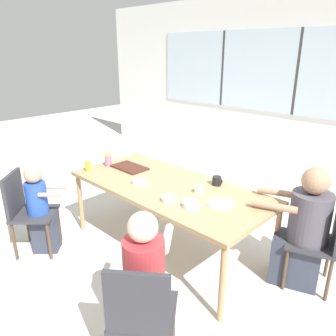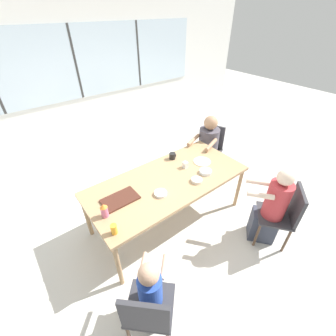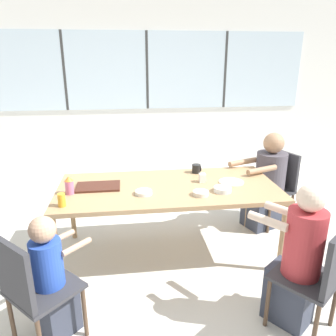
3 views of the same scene
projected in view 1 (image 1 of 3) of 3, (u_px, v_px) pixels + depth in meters
The scene contains 18 objects.
ground_plane at pixel (168, 248), 3.48m from camera, with size 16.00×16.00×0.00m, color beige.
wall_back_with_windows at pixel (296, 90), 4.80m from camera, with size 8.40×0.08×2.80m.
dining_table at pixel (168, 190), 3.25m from camera, with size 2.06×0.94×0.72m.
chair_for_woman_green_shirt at pixel (141, 312), 1.96m from camera, with size 0.56×0.56×0.85m.
chair_for_man_blue_shirt at pixel (324, 236), 2.75m from camera, with size 0.51×0.51×0.85m.
chair_for_toddler at pixel (24, 206), 3.28m from camera, with size 0.57×0.57×0.85m.
person_woman_green_shirt at pixel (146, 293), 2.11m from camera, with size 0.50×0.53×1.10m.
person_man_blue_shirt at pixel (302, 233), 2.82m from camera, with size 0.68×0.52×1.10m.
person_toddler at pixel (41, 212), 3.30m from camera, with size 0.40×0.41×0.93m.
food_tray_dark at pixel (130, 167), 3.68m from camera, with size 0.40×0.25×0.02m.
coffee_mug at pixel (217, 181), 3.21m from camera, with size 0.10×0.09×0.09m.
sippy_cup at pixel (108, 159), 3.73m from camera, with size 0.08×0.08×0.16m.
juice_glass at pixel (88, 166), 3.59m from camera, with size 0.06×0.06×0.11m.
milk_carton_small at pixel (199, 189), 3.03m from camera, with size 0.06×0.06×0.09m.
bowl_white_shallow at pixel (192, 204), 2.78m from camera, with size 0.16×0.16×0.04m.
bowl_cereal at pixel (140, 182), 3.27m from camera, with size 0.15×0.15×0.03m.
bowl_fruit at pixel (169, 199), 2.88m from camera, with size 0.14×0.14×0.04m.
plate_tortillas at pixel (221, 204), 2.83m from camera, with size 0.24×0.24×0.01m.
Camera 1 is at (2.08, -2.13, 1.99)m, focal length 35.00 mm.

